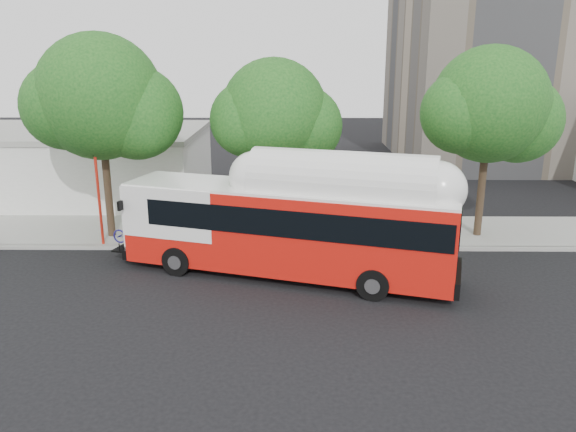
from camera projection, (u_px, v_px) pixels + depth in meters
name	position (u px, v px, depth m)	size (l,w,h in m)	color
ground	(295.00, 282.00, 22.26)	(120.00, 120.00, 0.00)	black
sidewalk	(295.00, 231.00, 28.48)	(60.00, 5.00, 0.15)	gray
curb_strip	(295.00, 248.00, 25.98)	(60.00, 0.30, 0.15)	gray
red_curb_segment	(230.00, 248.00, 26.01)	(10.00, 0.32, 0.16)	maroon
street_tree_left	(111.00, 102.00, 25.85)	(6.67, 5.80, 9.74)	#2D2116
street_tree_mid	(283.00, 116.00, 26.44)	(5.75, 5.00, 8.62)	#2D2116
street_tree_right	(498.00, 109.00, 26.06)	(6.21, 5.40, 9.18)	#2D2116
low_commercial_bldg	(72.00, 163.00, 35.24)	(16.20, 10.20, 4.25)	silver
transit_bus	(289.00, 230.00, 22.43)	(14.34, 6.59, 4.21)	red
signal_pole	(99.00, 198.00, 25.74)	(0.13, 0.44, 4.62)	red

